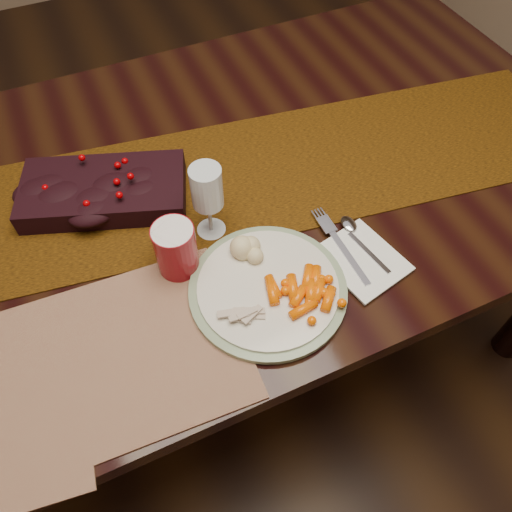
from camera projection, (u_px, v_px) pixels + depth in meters
name	position (u px, v px, depth m)	size (l,w,h in m)	color
floor	(231.00, 333.00, 1.69)	(5.00, 5.00, 0.00)	black
dining_table	(225.00, 272.00, 1.39)	(1.80, 1.00, 0.75)	black
table_runner	(197.00, 186.00, 1.07)	(1.75, 0.36, 0.00)	#462A0A
centerpiece	(103.00, 188.00, 1.01)	(0.33, 0.17, 0.07)	black
placemat_main	(113.00, 358.00, 0.83)	(0.44, 0.32, 0.00)	#96654F
dinner_plate	(268.00, 289.00, 0.90)	(0.29, 0.29, 0.02)	silver
baby_carrots	(298.00, 294.00, 0.87)	(0.11, 0.09, 0.02)	#FF6000
mashed_potatoes	(242.00, 250.00, 0.92)	(0.08, 0.07, 0.04)	#CEC089
turkey_shreds	(241.00, 314.00, 0.85)	(0.07, 0.06, 0.02)	#C9ABA2
napkin	(362.00, 260.00, 0.95)	(0.13, 0.15, 0.01)	white
fork	(343.00, 249.00, 0.96)	(0.03, 0.18, 0.00)	beige
spoon	(362.00, 243.00, 0.96)	(0.03, 0.14, 0.00)	white
red_cup	(176.00, 249.00, 0.90)	(0.08, 0.08, 0.11)	maroon
wine_glass	(208.00, 202.00, 0.93)	(0.06, 0.06, 0.17)	#A0B5C8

